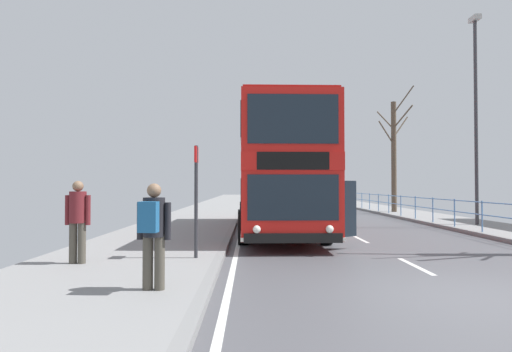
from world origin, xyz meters
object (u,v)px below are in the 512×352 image
pedestrian_with_backpack (153,228)px  bus_stop_sign_near (196,188)px  bare_tree_far_00 (394,153)px  street_lamp_far_side (476,105)px  pedestrian_companion (78,217)px  double_decker_bus_main (277,172)px

pedestrian_with_backpack → bus_stop_sign_near: size_ratio=0.66×
bare_tree_far_00 → bus_stop_sign_near: bearing=-120.7°
bus_stop_sign_near → street_lamp_far_side: size_ratio=0.29×
bare_tree_far_00 → pedestrian_with_backpack: bearing=-117.4°
pedestrian_companion → street_lamp_far_side: 16.18m
pedestrian_with_backpack → bus_stop_sign_near: bus_stop_sign_near is taller
double_decker_bus_main → bare_tree_far_00: size_ratio=1.36×
double_decker_bus_main → pedestrian_with_backpack: size_ratio=6.37×
bus_stop_sign_near → bare_tree_far_00: 19.81m
double_decker_bus_main → street_lamp_far_side: size_ratio=1.21×
pedestrian_with_backpack → pedestrian_companion: pedestrian_companion is taller
double_decker_bus_main → pedestrian_companion: double_decker_bus_main is taller
bare_tree_far_00 → pedestrian_companion: bearing=-125.2°
pedestrian_companion → bare_tree_far_00: (12.42, 17.63, 2.62)m
pedestrian_with_backpack → double_decker_bus_main: bearing=74.9°
pedestrian_with_backpack → street_lamp_far_side: 16.09m
bus_stop_sign_near → street_lamp_far_side: bearing=37.7°
double_decker_bus_main → pedestrian_companion: size_ratio=6.13×
pedestrian_companion → bus_stop_sign_near: bearing=16.0°
pedestrian_companion → pedestrian_with_backpack: bearing=-48.3°
pedestrian_companion → street_lamp_far_side: bearing=34.4°
pedestrian_companion → bare_tree_far_00: 21.72m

